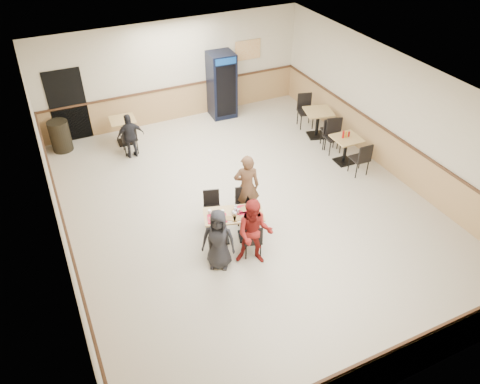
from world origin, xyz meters
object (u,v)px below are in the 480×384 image
diner_man_opposite (247,186)px  side_table_near (346,146)px  back_table (124,127)px  pepsi_cooler (222,85)px  side_table_far (318,120)px  lone_diner (131,136)px  diner_woman_left (218,239)px  diner_woman_right (254,233)px  main_table (234,222)px  trash_bin (60,136)px

diner_man_opposite → side_table_near: bearing=-146.3°
back_table → pepsi_cooler: size_ratio=0.37×
back_table → side_table_far: bearing=-21.5°
diner_man_opposite → back_table: diner_man_opposite is taller
diner_man_opposite → lone_diner: size_ratio=1.26×
side_table_near → back_table: bearing=144.9°
side_table_near → pepsi_cooler: pepsi_cooler is taller
side_table_far → pepsi_cooler: 3.12m
diner_woman_left → diner_woman_right: 0.71m
side_table_near → lone_diner: bearing=151.8°
main_table → side_table_far: size_ratio=1.48×
side_table_near → trash_bin: size_ratio=0.85×
diner_woman_right → main_table: bearing=124.4°
main_table → diner_woman_left: (-0.60, -0.60, 0.23)m
diner_woman_left → side_table_far: bearing=69.2°
lone_diner → main_table: bearing=102.1°
main_table → side_table_near: size_ratio=1.84×
diner_woman_left → pepsi_cooler: bearing=97.2°
diner_man_opposite → side_table_far: (3.43, 2.40, -0.26)m
diner_woman_right → back_table: 5.94m
side_table_far → side_table_near: bearing=-94.0°
main_table → side_table_far: 5.03m
lone_diner → side_table_near: size_ratio=1.70×
lone_diner → pepsi_cooler: size_ratio=0.63×
trash_bin → diner_man_opposite: bearing=-54.8°
side_table_near → back_table: 6.12m
diner_woman_right → lone_diner: (-1.16, 4.99, -0.12)m
diner_woman_left → side_table_far: 5.87m
back_table → trash_bin: size_ratio=0.85×
diner_woman_right → diner_man_opposite: diner_man_opposite is taller
diner_woman_right → side_table_far: size_ratio=1.64×
side_table_far → pepsi_cooler: (-1.93, 2.40, 0.46)m
pepsi_cooler → trash_bin: 4.89m
diner_man_opposite → side_table_near: 3.46m
pepsi_cooler → trash_bin: size_ratio=2.30×
main_table → back_table: bearing=119.0°
side_table_far → back_table: side_table_far is taller
diner_man_opposite → side_table_near: (3.33, 0.89, -0.30)m
lone_diner → trash_bin: bearing=-37.6°
pepsi_cooler → side_table_near: bearing=-62.4°
back_table → diner_woman_right: bearing=-78.7°
side_table_far → pepsi_cooler: size_ratio=0.46×
main_table → back_table: back_table is taller
main_table → diner_woman_left: size_ratio=1.01×
diner_woman_right → side_table_near: 4.49m
diner_woman_left → diner_man_opposite: (1.19, 1.20, 0.11)m
diner_man_opposite → trash_bin: size_ratio=1.82×
main_table → diner_man_opposite: diner_man_opposite is taller
main_table → pepsi_cooler: size_ratio=0.68×
lone_diner → back_table: (-0.00, 0.83, -0.14)m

